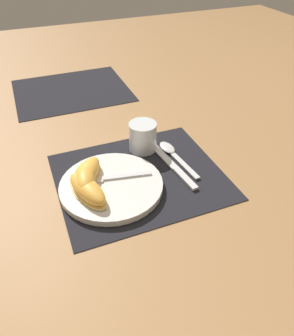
% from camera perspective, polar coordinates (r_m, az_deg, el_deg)
% --- Properties ---
extents(ground_plane, '(3.00, 3.00, 0.00)m').
position_cam_1_polar(ground_plane, '(0.83, -1.28, -1.53)').
color(ground_plane, '#A37547').
extents(placemat, '(0.41, 0.35, 0.00)m').
position_cam_1_polar(placemat, '(0.83, -1.28, -1.43)').
color(placemat, black).
rests_on(placemat, ground_plane).
extents(placemat_far, '(0.41, 0.35, 0.00)m').
position_cam_1_polar(placemat_far, '(1.29, -12.98, 13.07)').
color(placemat_far, black).
rests_on(placemat_far, ground_plane).
extents(plate, '(0.25, 0.25, 0.02)m').
position_cam_1_polar(plate, '(0.79, -6.22, -3.09)').
color(plate, white).
rests_on(plate, placemat).
extents(juice_glass, '(0.08, 0.08, 0.08)m').
position_cam_1_polar(juice_glass, '(0.90, -0.74, 5.20)').
color(juice_glass, silver).
rests_on(juice_glass, placemat).
extents(knife, '(0.04, 0.23, 0.01)m').
position_cam_1_polar(knife, '(0.86, 4.41, 0.54)').
color(knife, silver).
rests_on(knife, placemat).
extents(spoon, '(0.04, 0.18, 0.01)m').
position_cam_1_polar(spoon, '(0.90, 4.32, 2.77)').
color(spoon, silver).
rests_on(spoon, placemat).
extents(fork, '(0.19, 0.06, 0.00)m').
position_cam_1_polar(fork, '(0.80, -7.15, -1.77)').
color(fork, silver).
rests_on(fork, plate).
extents(citrus_wedge_0, '(0.12, 0.14, 0.04)m').
position_cam_1_polar(citrus_wedge_0, '(0.79, -10.43, -1.12)').
color(citrus_wedge_0, '#F4DB84').
rests_on(citrus_wedge_0, plate).
extents(citrus_wedge_1, '(0.09, 0.13, 0.04)m').
position_cam_1_polar(citrus_wedge_1, '(0.78, -10.89, -1.83)').
color(citrus_wedge_1, '#F4DB84').
rests_on(citrus_wedge_1, plate).
extents(citrus_wedge_2, '(0.07, 0.10, 0.04)m').
position_cam_1_polar(citrus_wedge_2, '(0.77, -10.66, -2.41)').
color(citrus_wedge_2, '#F4DB84').
rests_on(citrus_wedge_2, plate).
extents(citrus_wedge_3, '(0.09, 0.14, 0.04)m').
position_cam_1_polar(citrus_wedge_3, '(0.75, -10.34, -3.71)').
color(citrus_wedge_3, '#F4DB84').
rests_on(citrus_wedge_3, plate).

